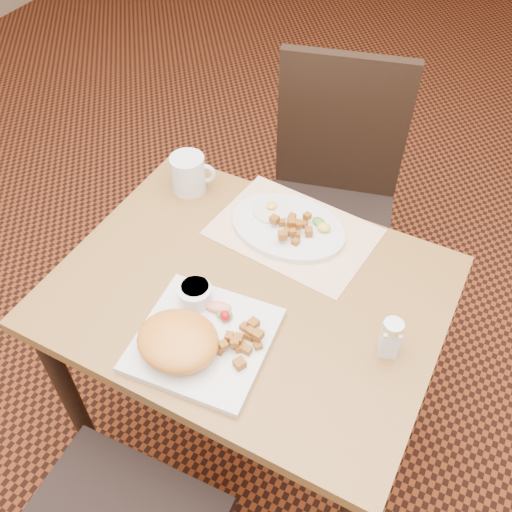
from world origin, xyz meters
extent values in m
plane|color=black|center=(0.00, 0.00, 0.00)|extent=(8.00, 8.00, 0.00)
cube|color=olive|center=(0.00, 0.00, 0.73)|extent=(0.90, 0.70, 0.03)
cylinder|color=black|center=(-0.40, -0.30, 0.36)|extent=(0.05, 0.05, 0.71)
cylinder|color=black|center=(-0.40, 0.30, 0.36)|extent=(0.05, 0.05, 0.71)
cylinder|color=black|center=(0.40, 0.30, 0.36)|extent=(0.05, 0.05, 0.71)
cylinder|color=black|center=(-0.23, -0.40, 0.21)|extent=(0.04, 0.04, 0.42)
cube|color=black|center=(-0.01, 0.57, 0.45)|extent=(0.51, 0.51, 0.05)
cylinder|color=black|center=(0.11, 0.79, 0.21)|extent=(0.04, 0.04, 0.42)
cylinder|color=black|center=(0.21, 0.44, 0.21)|extent=(0.04, 0.04, 0.42)
cylinder|color=black|center=(-0.23, 0.70, 0.21)|extent=(0.04, 0.04, 0.42)
cylinder|color=black|center=(-0.14, 0.35, 0.21)|extent=(0.04, 0.04, 0.42)
cube|color=black|center=(-0.07, 0.76, 0.72)|extent=(0.42, 0.15, 0.50)
cube|color=white|center=(0.01, 0.22, 0.75)|extent=(0.43, 0.32, 0.00)
cube|color=silver|center=(-0.01, -0.18, 0.76)|extent=(0.31, 0.31, 0.02)
ellipsoid|color=orange|center=(-0.04, -0.23, 0.80)|extent=(0.18, 0.16, 0.07)
ellipsoid|color=orange|center=(-0.02, -0.25, 0.78)|extent=(0.07, 0.06, 0.02)
ellipsoid|color=orange|center=(-0.10, -0.20, 0.78)|extent=(0.07, 0.06, 0.02)
cylinder|color=silver|center=(-0.08, -0.10, 0.79)|extent=(0.08, 0.08, 0.04)
cylinder|color=beige|center=(-0.09, -0.09, 0.81)|extent=(0.06, 0.06, 0.01)
ellipsoid|color=#387223|center=(0.00, -0.11, 0.77)|extent=(0.04, 0.03, 0.01)
ellipsoid|color=red|center=(0.00, -0.12, 0.78)|extent=(0.03, 0.03, 0.03)
ellipsoid|color=#F28C72|center=(-0.02, -0.10, 0.78)|extent=(0.07, 0.05, 0.02)
cylinder|color=white|center=(-0.06, 0.25, 0.77)|extent=(0.10, 0.10, 0.01)
ellipsoid|color=yellow|center=(-0.07, 0.26, 0.78)|extent=(0.03, 0.03, 0.01)
ellipsoid|color=#387223|center=(0.07, 0.26, 0.78)|extent=(0.05, 0.04, 0.01)
ellipsoid|color=yellow|center=(0.09, 0.25, 0.78)|extent=(0.04, 0.03, 0.02)
cube|color=white|center=(0.35, -0.02, 0.79)|extent=(0.05, 0.05, 0.08)
cylinder|color=silver|center=(0.35, -0.02, 0.84)|extent=(0.05, 0.05, 0.02)
cylinder|color=silver|center=(-0.32, 0.24, 0.80)|extent=(0.09, 0.09, 0.11)
torus|color=silver|center=(-0.27, 0.26, 0.81)|extent=(0.06, 0.04, 0.06)
cube|color=#A7611A|center=(0.05, -0.16, 0.77)|extent=(0.02, 0.02, 0.02)
cube|color=#A7611A|center=(0.08, -0.17, 0.77)|extent=(0.02, 0.02, 0.02)
cube|color=#A7611A|center=(0.07, -0.11, 0.79)|extent=(0.02, 0.02, 0.02)
cube|color=#A7611A|center=(0.09, -0.17, 0.77)|extent=(0.02, 0.02, 0.02)
cube|color=#A7611A|center=(0.09, -0.13, 0.78)|extent=(0.03, 0.02, 0.02)
cube|color=#A7611A|center=(0.09, -0.20, 0.78)|extent=(0.03, 0.03, 0.02)
cube|color=#A7611A|center=(0.06, -0.17, 0.79)|extent=(0.02, 0.03, 0.02)
cube|color=#A7611A|center=(0.04, -0.19, 0.79)|extent=(0.02, 0.02, 0.01)
cube|color=#A7611A|center=(0.06, -0.16, 0.79)|extent=(0.02, 0.02, 0.02)
cube|color=#A7611A|center=(0.07, -0.13, 0.77)|extent=(0.02, 0.02, 0.02)
cube|color=#A7611A|center=(0.05, -0.12, 0.77)|extent=(0.02, 0.02, 0.02)
cube|color=#A7611A|center=(0.07, -0.17, 0.77)|extent=(0.03, 0.03, 0.02)
cube|color=#A7611A|center=(0.04, -0.17, 0.79)|extent=(0.02, 0.02, 0.02)
cube|color=#A7611A|center=(0.08, -0.13, 0.79)|extent=(0.02, 0.02, 0.02)
cube|color=#A7611A|center=(0.09, -0.13, 0.79)|extent=(0.02, 0.02, 0.02)
cube|color=#A7611A|center=(0.03, -0.19, 0.78)|extent=(0.02, 0.02, 0.02)
cube|color=#A7611A|center=(0.10, -0.15, 0.77)|extent=(0.02, 0.02, 0.01)
cube|color=#A7611A|center=(0.06, 0.21, 0.78)|extent=(0.03, 0.03, 0.02)
cube|color=#A7611A|center=(0.01, 0.21, 0.79)|extent=(0.02, 0.02, 0.02)
cube|color=#A7611A|center=(0.04, 0.19, 0.78)|extent=(0.02, 0.02, 0.02)
cube|color=#A7611A|center=(0.01, 0.22, 0.79)|extent=(0.02, 0.02, 0.01)
cube|color=#A7611A|center=(0.00, 0.23, 0.79)|extent=(0.02, 0.02, 0.01)
cube|color=#A7611A|center=(-0.02, 0.21, 0.78)|extent=(0.02, 0.02, 0.02)
cube|color=#A7611A|center=(0.03, 0.18, 0.79)|extent=(0.02, 0.02, 0.01)
cube|color=#A7611A|center=(0.03, 0.21, 0.79)|extent=(0.02, 0.02, 0.02)
cube|color=#A7611A|center=(0.01, 0.19, 0.78)|extent=(0.02, 0.02, 0.02)
cube|color=#A7611A|center=(0.02, 0.20, 0.78)|extent=(0.02, 0.02, 0.01)
cube|color=#A7611A|center=(-0.03, 0.20, 0.79)|extent=(0.02, 0.02, 0.02)
cube|color=#A7611A|center=(0.04, 0.25, 0.79)|extent=(0.02, 0.02, 0.02)
cube|color=#A7611A|center=(0.01, 0.16, 0.79)|extent=(0.03, 0.03, 0.02)
cube|color=#A7611A|center=(0.02, 0.21, 0.78)|extent=(0.02, 0.02, 0.02)
cube|color=#A7611A|center=(0.04, 0.17, 0.78)|extent=(0.02, 0.02, 0.01)
cube|color=#A7611A|center=(0.01, 0.21, 0.78)|extent=(0.02, 0.02, 0.01)
cube|color=#A7611A|center=(0.02, 0.21, 0.78)|extent=(0.03, 0.03, 0.02)
cube|color=#A7611A|center=(0.02, 0.22, 0.78)|extent=(0.02, 0.02, 0.02)
cube|color=#A7611A|center=(0.03, 0.23, 0.78)|extent=(0.02, 0.02, 0.01)
cube|color=#A7611A|center=(0.01, 0.21, 0.78)|extent=(0.01, 0.02, 0.01)
cube|color=#A7611A|center=(0.01, 0.21, 0.79)|extent=(0.02, 0.02, 0.02)
cube|color=#A7611A|center=(0.02, 0.22, 0.78)|extent=(0.03, 0.03, 0.02)
cube|color=#A7611A|center=(0.02, 0.23, 0.78)|extent=(0.02, 0.02, 0.01)
cube|color=#A7611A|center=(0.03, 0.21, 0.78)|extent=(0.02, 0.02, 0.02)
camera|label=1|loc=(0.42, -0.75, 1.79)|focal=40.00mm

